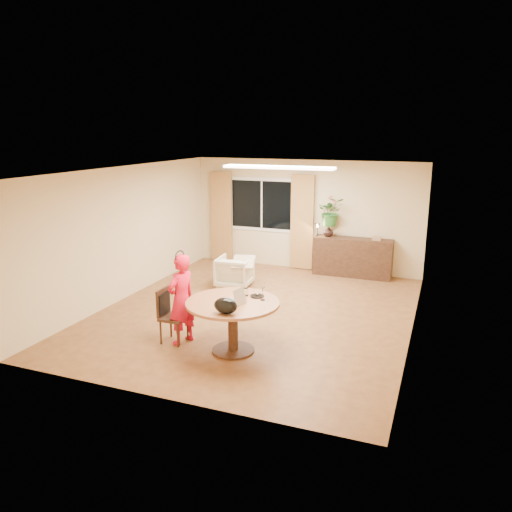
{
  "coord_description": "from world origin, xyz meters",
  "views": [
    {
      "loc": [
        3.12,
        -8.08,
        3.28
      ],
      "look_at": [
        0.07,
        -0.2,
        1.13
      ],
      "focal_mm": 35.0,
      "sensor_mm": 36.0,
      "label": 1
    }
  ],
  "objects_px": {
    "child": "(181,299)",
    "sideboard": "(353,257)",
    "dining_chair": "(174,316)",
    "armchair": "(235,272)",
    "dining_table": "(233,312)"
  },
  "relations": [
    {
      "from": "dining_chair",
      "to": "sideboard",
      "type": "distance_m",
      "value": 5.08
    },
    {
      "from": "dining_chair",
      "to": "child",
      "type": "relative_size",
      "value": 0.6
    },
    {
      "from": "dining_table",
      "to": "armchair",
      "type": "height_order",
      "value": "dining_table"
    },
    {
      "from": "child",
      "to": "armchair",
      "type": "height_order",
      "value": "child"
    },
    {
      "from": "dining_chair",
      "to": "armchair",
      "type": "bearing_deg",
      "value": 95.17
    },
    {
      "from": "child",
      "to": "sideboard",
      "type": "distance_m",
      "value": 5.01
    },
    {
      "from": "dining_chair",
      "to": "armchair",
      "type": "relative_size",
      "value": 1.2
    },
    {
      "from": "dining_table",
      "to": "armchair",
      "type": "bearing_deg",
      "value": 113.12
    },
    {
      "from": "dining_chair",
      "to": "child",
      "type": "bearing_deg",
      "value": 14.84
    },
    {
      "from": "dining_table",
      "to": "sideboard",
      "type": "distance_m",
      "value": 4.78
    },
    {
      "from": "dining_table",
      "to": "child",
      "type": "relative_size",
      "value": 0.98
    },
    {
      "from": "dining_table",
      "to": "sideboard",
      "type": "bearing_deg",
      "value": 78.73
    },
    {
      "from": "dining_table",
      "to": "child",
      "type": "bearing_deg",
      "value": 178.97
    },
    {
      "from": "dining_chair",
      "to": "sideboard",
      "type": "bearing_deg",
      "value": 67.8
    },
    {
      "from": "child",
      "to": "sideboard",
      "type": "xyz_separation_m",
      "value": [
        1.81,
        4.67,
        -0.28
      ]
    }
  ]
}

